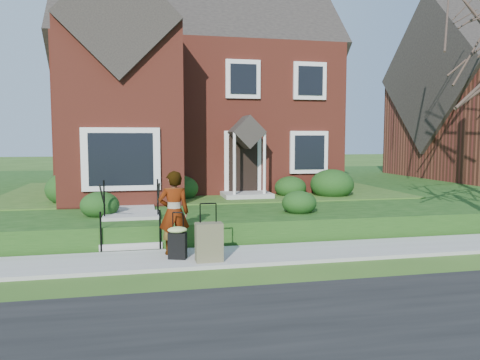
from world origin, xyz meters
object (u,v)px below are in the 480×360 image
object	(u,v)px
suitcase_black	(177,241)
suitcase_olive	(209,242)
front_steps	(132,225)
woman	(174,213)

from	to	relation	value
suitcase_black	suitcase_olive	bearing A→B (deg)	-8.62
front_steps	woman	xyz separation A→B (m)	(0.93, -1.53, 0.52)
front_steps	woman	bearing A→B (deg)	-58.59
woman	suitcase_olive	size ratio (longest dim) A/B	1.52
suitcase_black	suitcase_olive	xyz separation A→B (m)	(0.62, -0.33, 0.02)
front_steps	suitcase_olive	bearing A→B (deg)	-55.24
front_steps	suitcase_black	size ratio (longest dim) A/B	2.05
front_steps	suitcase_black	distance (m)	2.19
front_steps	suitcase_olive	xyz separation A→B (m)	(1.59, -2.29, 0.01)
front_steps	suitcase_black	world-z (taller)	front_steps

